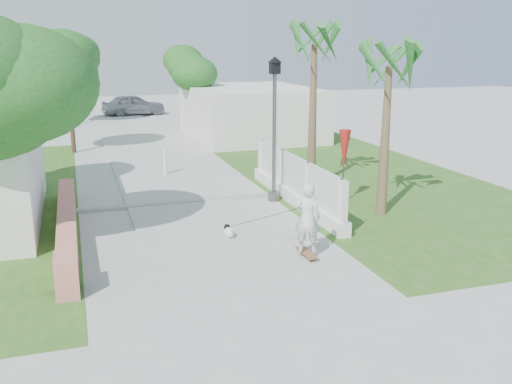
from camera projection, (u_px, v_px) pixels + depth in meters
name	position (u px, v px, depth m)	size (l,w,h in m)	color
ground	(232.00, 278.00, 12.07)	(90.00, 90.00, 0.00)	#B7B7B2
path_strip	(132.00, 136.00, 30.48)	(3.20, 36.00, 0.06)	#B7B7B2
curb	(180.00, 203.00, 17.58)	(6.50, 0.25, 0.10)	#999993
grass_right	(354.00, 175.00, 21.51)	(8.00, 20.00, 0.01)	#2B5C1D
pink_wall	(67.00, 228.00, 14.28)	(0.45, 8.20, 0.80)	#D97F6F
lattice_fence	(295.00, 186.00, 17.55)	(0.35, 7.00, 1.50)	white
building_right	(250.00, 112.00, 30.10)	(6.00, 8.00, 2.60)	silver
street_lamp	(274.00, 124.00, 17.38)	(0.44, 0.44, 4.44)	#59595E
bollard	(165.00, 161.00, 21.19)	(0.14, 0.14, 1.09)	white
patio_umbrella	(344.00, 150.00, 17.21)	(0.36, 0.36, 2.30)	#59595E
tree_path_left	(68.00, 67.00, 24.94)	(3.40, 3.40, 5.23)	#4C3826
tree_path_right	(189.00, 69.00, 30.54)	(3.00, 3.00, 4.79)	#4C3826
tree_path_far	(71.00, 60.00, 34.20)	(3.20, 3.20, 5.17)	#4C3826
palm_far	(314.00, 54.00, 18.29)	(1.80, 1.80, 5.30)	brown
palm_near	(389.00, 76.00, 15.62)	(1.80, 1.80, 4.70)	brown
skateboarder	(268.00, 219.00, 13.62)	(1.76, 2.33, 1.76)	brown
dog	(229.00, 232.00, 14.40)	(0.24, 0.54, 0.37)	white
parked_car	(134.00, 105.00, 39.21)	(1.70, 4.24, 1.44)	#989B9F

